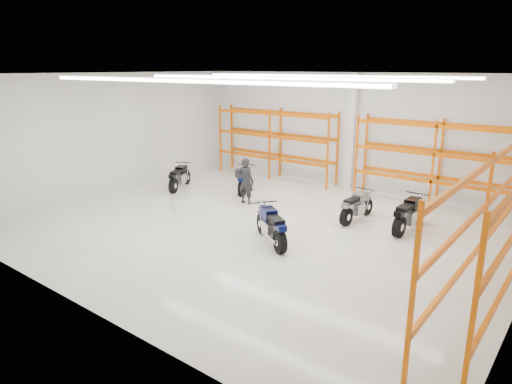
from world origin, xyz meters
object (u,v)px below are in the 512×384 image
Objects in this scene: motorcycle_back_a at (179,178)px; motorcycle_back_c at (356,207)px; motorcycle_main at (272,227)px; motorcycle_back_b at (244,179)px; standing_man at (246,181)px; motorcycle_back_d at (408,215)px; structural_column at (352,132)px.

motorcycle_back_c is at bearing 5.76° from motorcycle_back_a.
motorcycle_back_b reaches higher than motorcycle_main.
standing_man is (3.33, 0.09, 0.37)m from motorcycle_back_a.
motorcycle_back_a is at bearing 158.52° from motorcycle_main.
standing_man is at bearing -172.65° from motorcycle_back_d.
motorcycle_main is at bearing -128.12° from motorcycle_back_d.
motorcycle_back_d is 1.29× the size of standing_man.
standing_man is at bearing -170.77° from motorcycle_back_c.
structural_column is at bearing 46.21° from motorcycle_back_b.
motorcycle_back_b is 4.95m from motorcycle_back_c.
motorcycle_back_c is 4.43m from structural_column.
motorcycle_back_c is at bearing -172.98° from standing_man.
motorcycle_back_c is at bearing -177.19° from motorcycle_back_d.
standing_man is 0.37× the size of structural_column.
standing_man is at bearing 1.63° from motorcycle_back_a.
motorcycle_back_b reaches higher than motorcycle_back_c.
motorcycle_back_d is at bearing -174.86° from standing_man.
standing_man reaches higher than motorcycle_back_c.
motorcycle_main is 5.41m from motorcycle_back_b.
motorcycle_back_c is 3.99m from standing_man.
structural_column reaches higher than motorcycle_back_a.
motorcycle_main is at bearing -81.12° from structural_column.
motorcycle_back_a is 0.88× the size of motorcycle_back_d.
motorcycle_back_a is at bearing -0.58° from standing_man.
motorcycle_back_b is at bearing 174.69° from motorcycle_back_c.
motorcycle_back_a is at bearing -174.78° from motorcycle_back_d.
motorcycle_back_b is at bearing 137.31° from motorcycle_main.
motorcycle_back_c is (4.92, -0.46, -0.07)m from motorcycle_back_b.
motorcycle_back_c is at bearing -5.31° from motorcycle_back_b.
motorcycle_back_b is 0.90× the size of motorcycle_back_d.
motorcycle_main is at bearing -21.48° from motorcycle_back_a.
motorcycle_main reaches higher than motorcycle_back_a.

